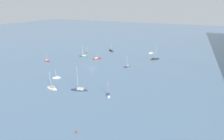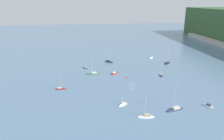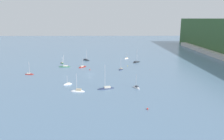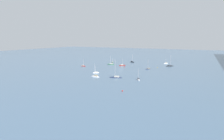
# 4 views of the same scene
# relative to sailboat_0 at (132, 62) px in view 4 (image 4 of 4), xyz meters

# --- Properties ---
(ground_plane) EXTENTS (600.00, 600.00, 0.00)m
(ground_plane) POSITION_rel_sailboat_0_xyz_m (43.74, 6.57, -0.13)
(ground_plane) COLOR slate
(sailboat_0) EXTENTS (5.54, 6.79, 9.44)m
(sailboat_0) POSITION_rel_sailboat_0_xyz_m (0.00, 0.00, 0.00)
(sailboat_0) COLOR black
(sailboat_0) RESTS_ON ground_plane
(sailboat_1) EXTENTS (4.55, 4.34, 5.54)m
(sailboat_1) POSITION_rel_sailboat_0_xyz_m (12.40, -16.83, -0.03)
(sailboat_1) COLOR #2D6647
(sailboat_1) RESTS_ON ground_plane
(sailboat_2) EXTENTS (4.95, 3.67, 7.70)m
(sailboat_2) POSITION_rel_sailboat_0_xyz_m (72.38, 31.54, -0.02)
(sailboat_2) COLOR silver
(sailboat_2) RESTS_ON ground_plane
(sailboat_3) EXTENTS (4.30, 4.34, 5.96)m
(sailboat_3) POSITION_rel_sailboat_0_xyz_m (-6.98, 33.20, -0.04)
(sailboat_3) COLOR white
(sailboat_3) RESTS_ON ground_plane
(sailboat_4) EXTENTS (6.71, 6.03, 7.61)m
(sailboat_4) POSITION_rel_sailboat_0_xyz_m (25.45, -0.09, -0.05)
(sailboat_4) COLOR maroon
(sailboat_4) RESTS_ON ground_plane
(sailboat_5) EXTENTS (7.66, 7.53, 10.82)m
(sailboat_5) POSITION_rel_sailboat_0_xyz_m (8.78, 39.56, -0.03)
(sailboat_5) COLOR black
(sailboat_5) RESTS_ON ground_plane
(sailboat_6) EXTENTS (6.37, 4.20, 8.59)m
(sailboat_6) POSITION_rel_sailboat_0_xyz_m (32.79, 26.31, -0.04)
(sailboat_6) COLOR #232D4C
(sailboat_6) RESTS_ON ground_plane
(sailboat_7) EXTENTS (4.56, 8.86, 12.62)m
(sailboat_7) POSITION_rel_sailboat_0_xyz_m (73.33, 16.77, 0.01)
(sailboat_7) COLOR #232D4C
(sailboat_7) RESTS_ON ground_plane
(sailboat_8) EXTENTS (2.35, 5.78, 8.36)m
(sailboat_8) POSITION_rel_sailboat_0_xyz_m (44.98, -29.98, -0.04)
(sailboat_8) COLOR maroon
(sailboat_8) RESTS_ON ground_plane
(sailboat_9) EXTENTS (2.94, 8.45, 9.35)m
(sailboat_9) POSITION_rel_sailboat_0_xyz_m (24.26, -12.69, -0.04)
(sailboat_9) COLOR #2D6647
(sailboat_9) RESTS_ON ground_plane
(sailboat_10) EXTENTS (3.87, 4.78, 5.81)m
(sailboat_10) POSITION_rel_sailboat_0_xyz_m (66.17, -2.92, -0.07)
(sailboat_10) COLOR silver
(sailboat_10) RESTS_ON ground_plane
(sailboat_11) EXTENTS (2.70, 6.84, 9.45)m
(sailboat_11) POSITION_rel_sailboat_0_xyz_m (77.22, 3.69, -0.00)
(sailboat_11) COLOR silver
(sailboat_11) RESTS_ON ground_plane
(mooring_buoy_0) EXTENTS (0.65, 0.65, 0.65)m
(mooring_buoy_0) POSITION_rel_sailboat_0_xyz_m (98.17, 32.49, 0.19)
(mooring_buoy_0) COLOR red
(mooring_buoy_0) RESTS_ON ground_plane
(mooring_buoy_1) EXTENTS (0.58, 0.58, 0.58)m
(mooring_buoy_1) POSITION_rel_sailboat_0_xyz_m (33.42, 5.60, 0.16)
(mooring_buoy_1) COLOR red
(mooring_buoy_1) RESTS_ON ground_plane
(mooring_buoy_2) EXTENTS (0.54, 0.54, 0.54)m
(mooring_buoy_2) POSITION_rel_sailboat_0_xyz_m (22.60, 31.60, 0.14)
(mooring_buoy_2) COLOR yellow
(mooring_buoy_2) RESTS_ON ground_plane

